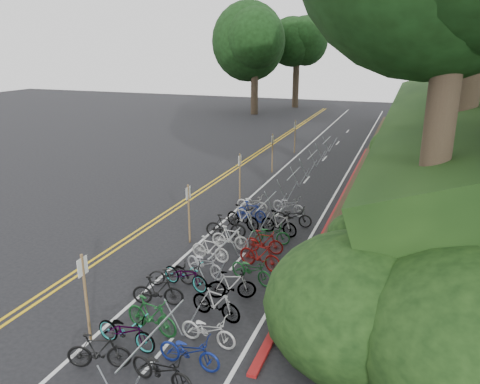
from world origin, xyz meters
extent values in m
plane|color=black|center=(0.00, 0.00, 0.00)|extent=(120.00, 120.00, 0.00)
cube|color=gold|center=(-2.15, 10.00, 0.00)|extent=(0.12, 80.00, 0.01)
cube|color=gold|center=(-1.85, 10.00, 0.00)|extent=(0.12, 80.00, 0.01)
cube|color=silver|center=(1.00, 10.00, 0.00)|extent=(0.12, 80.00, 0.01)
cube|color=silver|center=(5.20, 10.00, 0.00)|extent=(0.12, 80.00, 0.01)
cube|color=silver|center=(3.10, -2.00, 0.00)|extent=(0.10, 1.60, 0.01)
cube|color=silver|center=(3.10, 4.00, 0.00)|extent=(0.10, 1.60, 0.01)
cube|color=silver|center=(3.10, 10.00, 0.00)|extent=(0.10, 1.60, 0.01)
cube|color=silver|center=(3.10, 16.00, 0.00)|extent=(0.10, 1.60, 0.01)
cube|color=silver|center=(3.10, 22.00, 0.00)|extent=(0.10, 1.60, 0.01)
cube|color=silver|center=(3.10, 28.00, 0.00)|extent=(0.10, 1.60, 0.01)
cube|color=silver|center=(3.10, 34.00, 0.00)|extent=(0.10, 1.60, 0.01)
cube|color=maroon|center=(5.70, 12.00, 0.05)|extent=(0.25, 28.00, 0.10)
cube|color=#382819|center=(6.40, 22.00, 0.08)|extent=(1.40, 44.00, 0.16)
ellipsoid|color=#284C19|center=(7.20, 3.00, 1.04)|extent=(2.00, 2.80, 1.60)
ellipsoid|color=#284C19|center=(8.00, 8.00, 1.55)|extent=(2.60, 3.64, 2.08)
ellipsoid|color=#284C19|center=(9.20, 14.00, 1.99)|extent=(2.20, 3.08, 1.76)
ellipsoid|color=#284C19|center=(7.80, 20.00, 1.56)|extent=(3.00, 4.20, 2.40)
ellipsoid|color=#284C19|center=(8.50, 26.00, 1.73)|extent=(2.40, 3.36, 1.92)
ellipsoid|color=#284C19|center=(9.80, 30.00, 2.41)|extent=(2.80, 3.92, 2.24)
ellipsoid|color=#284C19|center=(7.00, 6.00, 0.90)|extent=(1.80, 2.52, 1.44)
ellipsoid|color=#284C19|center=(10.00, 18.00, 2.60)|extent=(3.20, 4.48, 2.56)
ellipsoid|color=black|center=(8.00, 0.50, 1.21)|extent=(5.28, 6.16, 3.52)
cylinder|color=#2D2319|center=(9.50, 3.00, 4.44)|extent=(0.85, 0.85, 6.48)
cylinder|color=#2D2319|center=(11.00, 12.00, 6.24)|extent=(0.90, 0.90, 7.47)
cylinder|color=#2D2319|center=(12.50, 28.00, 6.29)|extent=(0.87, 0.87, 6.97)
cylinder|color=#2D2319|center=(-9.00, 42.00, 3.24)|extent=(0.85, 0.85, 6.48)
ellipsoid|color=black|center=(-9.00, 42.00, 9.13)|extent=(8.86, 8.86, 8.41)
cylinder|color=#2D2319|center=(-6.00, 50.00, 2.99)|extent=(0.82, 0.82, 5.98)
ellipsoid|color=black|center=(-6.00, 50.00, 8.30)|extent=(7.75, 7.75, 7.36)
cylinder|color=#91959E|center=(3.32, -2.52, 1.08)|extent=(0.05, 3.22, 0.05)
cylinder|color=#91959E|center=(3.04, -1.00, 0.54)|extent=(0.55, 0.04, 1.07)
cylinder|color=#91959E|center=(3.60, -1.00, 0.54)|extent=(0.55, 0.04, 1.07)
cylinder|color=#91959E|center=(3.00, 3.00, 1.15)|extent=(0.05, 3.00, 0.05)
cylinder|color=#91959E|center=(2.72, 1.60, 0.57)|extent=(0.58, 0.04, 1.13)
cylinder|color=#91959E|center=(3.28, 1.60, 0.57)|extent=(0.58, 0.04, 1.13)
cylinder|color=#91959E|center=(2.72, 4.40, 0.57)|extent=(0.58, 0.04, 1.13)
cylinder|color=#91959E|center=(3.28, 4.40, 0.57)|extent=(0.58, 0.04, 1.13)
cylinder|color=#91959E|center=(3.00, 8.00, 1.15)|extent=(0.05, 3.00, 0.05)
cylinder|color=#91959E|center=(2.72, 6.60, 0.57)|extent=(0.58, 0.04, 1.13)
cylinder|color=#91959E|center=(3.28, 6.60, 0.57)|extent=(0.58, 0.04, 1.13)
cylinder|color=#91959E|center=(2.72, 9.40, 0.57)|extent=(0.58, 0.04, 1.13)
cylinder|color=#91959E|center=(3.28, 9.40, 0.57)|extent=(0.58, 0.04, 1.13)
cylinder|color=#91959E|center=(3.00, 13.00, 1.15)|extent=(0.05, 3.00, 0.05)
cylinder|color=#91959E|center=(2.72, 11.60, 0.57)|extent=(0.58, 0.04, 1.13)
cylinder|color=#91959E|center=(3.28, 11.60, 0.57)|extent=(0.58, 0.04, 1.13)
cylinder|color=#91959E|center=(2.72, 14.40, 0.57)|extent=(0.58, 0.04, 1.13)
cylinder|color=#91959E|center=(3.28, 14.40, 0.57)|extent=(0.58, 0.04, 1.13)
cylinder|color=#91959E|center=(3.00, 18.00, 1.15)|extent=(0.05, 3.00, 0.05)
cylinder|color=#91959E|center=(2.72, 16.60, 0.57)|extent=(0.58, 0.04, 1.13)
cylinder|color=#91959E|center=(3.28, 16.60, 0.57)|extent=(0.58, 0.04, 1.13)
cylinder|color=#91959E|center=(2.72, 19.40, 0.57)|extent=(0.58, 0.04, 1.13)
cylinder|color=#91959E|center=(3.28, 19.40, 0.57)|extent=(0.58, 0.04, 1.13)
cylinder|color=#91959E|center=(3.00, 23.00, 1.15)|extent=(0.05, 3.00, 0.05)
cylinder|color=#91959E|center=(2.72, 21.60, 0.57)|extent=(0.58, 0.04, 1.13)
cylinder|color=#91959E|center=(3.28, 21.60, 0.57)|extent=(0.58, 0.04, 1.13)
cylinder|color=#91959E|center=(2.72, 24.40, 0.57)|extent=(0.58, 0.04, 1.13)
cylinder|color=#91959E|center=(3.28, 24.40, 0.57)|extent=(0.58, 0.04, 1.13)
cylinder|color=brown|center=(1.01, -2.08, 1.31)|extent=(0.08, 0.08, 2.62)
cube|color=silver|center=(1.01, -2.08, 2.27)|extent=(0.02, 0.40, 0.50)
cylinder|color=brown|center=(0.60, 5.00, 1.25)|extent=(0.08, 0.08, 2.50)
cube|color=silver|center=(0.60, 5.00, 2.15)|extent=(0.02, 0.40, 0.50)
cylinder|color=brown|center=(0.60, 11.00, 1.25)|extent=(0.08, 0.08, 2.50)
cube|color=silver|center=(0.60, 11.00, 2.15)|extent=(0.02, 0.40, 0.50)
cylinder|color=brown|center=(0.60, 17.00, 1.25)|extent=(0.08, 0.08, 2.50)
cube|color=silver|center=(0.60, 17.00, 2.15)|extent=(0.02, 0.40, 0.50)
cylinder|color=brown|center=(0.60, 23.00, 1.25)|extent=(0.08, 0.08, 2.50)
cube|color=silver|center=(0.60, 23.00, 2.15)|extent=(0.02, 0.40, 0.50)
imported|color=black|center=(1.65, 1.54, 0.42)|extent=(1.16, 1.71, 0.85)
imported|color=black|center=(1.96, -2.95, 0.49)|extent=(0.97, 1.70, 0.98)
imported|color=black|center=(3.79, -3.00, 0.48)|extent=(0.96, 1.91, 0.96)
imported|color=slate|center=(2.12, -1.96, 0.49)|extent=(0.84, 1.94, 0.99)
imported|color=navy|center=(4.08, -2.11, 0.45)|extent=(0.67, 1.74, 0.90)
imported|color=#144C1E|center=(2.41, -1.13, 0.54)|extent=(0.83, 1.85, 1.08)
imported|color=beige|center=(4.14, -1.09, 0.44)|extent=(0.73, 1.71, 0.88)
imported|color=black|center=(1.84, 0.22, 0.49)|extent=(0.84, 1.71, 0.99)
imported|color=slate|center=(3.84, 0.16, 0.52)|extent=(0.83, 1.78, 1.03)
imported|color=slate|center=(2.16, 1.51, 0.49)|extent=(1.07, 1.96, 0.98)
imported|color=slate|center=(3.86, 1.40, 0.48)|extent=(0.97, 1.65, 0.96)
imported|color=#9E9EA3|center=(2.39, 2.56, 0.45)|extent=(1.16, 1.82, 0.91)
imported|color=#144C1E|center=(4.11, 2.68, 0.45)|extent=(1.10, 1.81, 0.90)
imported|color=beige|center=(2.10, 3.71, 0.48)|extent=(0.64, 1.64, 0.96)
imported|color=maroon|center=(4.08, 3.71, 0.54)|extent=(0.98, 1.87, 1.08)
imported|color=beige|center=(2.41, 4.98, 0.48)|extent=(0.50, 1.61, 0.96)
imported|color=maroon|center=(3.81, 5.05, 0.47)|extent=(0.52, 1.59, 0.94)
imported|color=black|center=(1.83, 5.97, 0.52)|extent=(0.74, 1.79, 1.04)
imported|color=#144C1E|center=(3.76, 6.00, 0.44)|extent=(0.83, 1.74, 0.88)
imported|color=slate|center=(2.15, 7.17, 0.54)|extent=(1.07, 1.87, 1.08)
imported|color=slate|center=(3.85, 7.05, 0.53)|extent=(0.95, 1.84, 1.07)
imported|color=navy|center=(2.20, 8.20, 0.47)|extent=(0.75, 1.64, 0.95)
imported|color=black|center=(4.14, 8.29, 0.47)|extent=(0.63, 1.79, 0.94)
imported|color=beige|center=(1.82, 9.46, 0.44)|extent=(0.81, 1.74, 0.88)
imported|color=#9E9EA3|center=(3.59, 9.71, 0.47)|extent=(1.17, 1.89, 0.94)
camera|label=1|loc=(8.76, -11.11, 7.83)|focal=35.00mm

